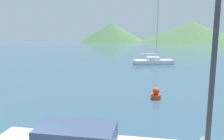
{
  "coord_description": "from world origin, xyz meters",
  "views": [
    {
      "loc": [
        4.1,
        -4.65,
        4.37
      ],
      "look_at": [
        0.65,
        14.0,
        1.2
      ],
      "focal_mm": 35.0,
      "sensor_mm": 36.0,
      "label": 1
    }
  ],
  "objects": [
    {
      "name": "buoy_marker",
      "position": [
        4.44,
        9.94,
        0.32
      ],
      "size": [
        0.67,
        0.67,
        0.77
      ],
      "color": "red",
      "rests_on": "ground_plane"
    },
    {
      "name": "hill_west",
      "position": [
        -17.74,
        113.6,
        5.07
      ],
      "size": [
        35.87,
        35.87,
        10.15
      ],
      "color": "#476B42",
      "rests_on": "ground_plane"
    },
    {
      "name": "hill_central",
      "position": [
        22.07,
        105.83,
        5.01
      ],
      "size": [
        49.44,
        49.44,
        10.02
      ],
      "color": "#476B42",
      "rests_on": "ground_plane"
    },
    {
      "name": "streetlamp",
      "position": [
        5.45,
        0.5,
        5.06
      ],
      "size": [
        0.46,
        0.46,
        5.97
      ],
      "color": "#38383D",
      "rests_on": "dock"
    },
    {
      "name": "sailboat_inner",
      "position": [
        4.3,
        27.4,
        0.47
      ],
      "size": [
        5.94,
        3.59,
        10.68
      ],
      "rotation": [
        0.0,
        0.0,
        0.32
      ],
      "color": "silver",
      "rests_on": "ground_plane"
    }
  ]
}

